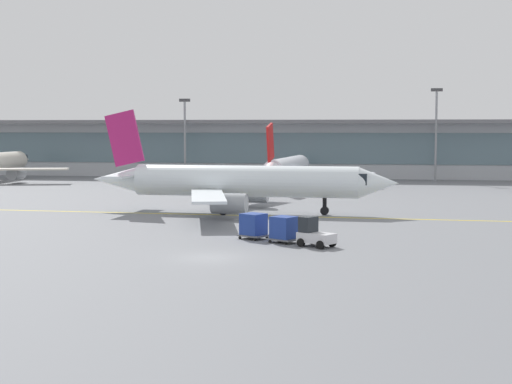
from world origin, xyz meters
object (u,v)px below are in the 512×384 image
at_px(apron_light_mast_1, 185,135).
at_px(baggage_tug, 314,234).
at_px(apron_light_mast_2, 436,130).
at_px(cargo_dolly_lead, 284,228).
at_px(taxiing_regional_jet, 242,182).
at_px(cargo_dolly_trailing, 253,225).
at_px(gate_airplane_1, 287,167).

bearing_deg(apron_light_mast_1, baggage_tug, -68.62).
bearing_deg(apron_light_mast_2, cargo_dolly_lead, -102.25).
height_order(taxiing_regional_jet, cargo_dolly_lead, taxiing_regional_jet).
relative_size(taxiing_regional_jet, apron_light_mast_2, 2.13).
xyz_separation_m(taxiing_regional_jet, apron_light_mast_1, (-18.53, 49.57, 4.14)).
distance_m(apron_light_mast_1, apron_light_mast_2, 40.16).
bearing_deg(taxiing_regional_jet, apron_light_mast_2, 68.72).
relative_size(baggage_tug, cargo_dolly_trailing, 1.12).
bearing_deg(cargo_dolly_trailing, apron_light_mast_1, 140.54).
relative_size(apron_light_mast_1, apron_light_mast_2, 0.90).
distance_m(gate_airplane_1, baggage_tug, 56.44).
height_order(gate_airplane_1, apron_light_mast_2, apron_light_mast_2).
relative_size(taxiing_regional_jet, baggage_tug, 10.44).
bearing_deg(cargo_dolly_trailing, taxiing_regional_jet, 134.95).
relative_size(taxiing_regional_jet, apron_light_mast_1, 2.36).
bearing_deg(apron_light_mast_1, gate_airplane_1, -37.70).
bearing_deg(apron_light_mast_2, taxiing_regional_jet, -113.30).
distance_m(cargo_dolly_trailing, apron_light_mast_1, 71.04).
xyz_separation_m(gate_airplane_1, baggage_tug, (8.82, -55.71, -1.81)).
xyz_separation_m(baggage_tug, cargo_dolly_trailing, (-4.86, 3.03, 0.16)).
bearing_deg(apron_light_mast_1, cargo_dolly_lead, -69.91).
height_order(taxiing_regional_jet, cargo_dolly_trailing, taxiing_regional_jet).
xyz_separation_m(baggage_tug, apron_light_mast_2, (12.70, 70.72, 7.02)).
distance_m(gate_airplane_1, cargo_dolly_trailing, 52.86).
height_order(gate_airplane_1, cargo_dolly_lead, gate_airplane_1).
relative_size(cargo_dolly_trailing, apron_light_mast_1, 0.20).
bearing_deg(gate_airplane_1, cargo_dolly_trailing, -171.02).
xyz_separation_m(gate_airplane_1, apron_light_mast_1, (-18.62, 14.39, 4.50)).
xyz_separation_m(baggage_tug, apron_light_mast_1, (-27.44, 70.11, 6.30)).
distance_m(taxiing_regional_jet, cargo_dolly_lead, 20.28).
distance_m(taxiing_regional_jet, apron_light_mast_2, 54.85).
relative_size(gate_airplane_1, taxiing_regional_jet, 0.88).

